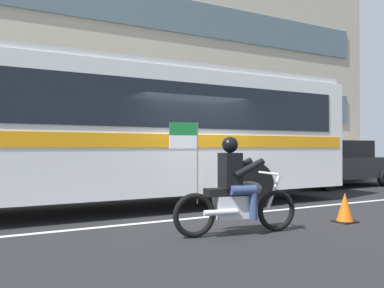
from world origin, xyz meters
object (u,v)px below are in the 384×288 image
transit_bus (87,125)px  traffic_cone (345,208)px  motorcycle_with_rider (236,193)px  fire_hydrant (229,172)px  parked_sedan_curbside (337,163)px

transit_bus → traffic_cone: (3.89, -3.52, -1.63)m
transit_bus → traffic_cone: bearing=-42.2°
transit_bus → motorcycle_with_rider: size_ratio=5.93×
transit_bus → fire_hydrant: 6.71m
motorcycle_with_rider → traffic_cone: bearing=-2.8°
motorcycle_with_rider → fire_hydrant: (4.29, 6.52, -0.15)m
parked_sedan_curbside → fire_hydrant: bearing=153.8°
motorcycle_with_rider → parked_sedan_curbside: (7.79, 4.79, 0.18)m
transit_bus → fire_hydrant: size_ratio=17.20×
fire_hydrant → traffic_cone: 6.91m
motorcycle_with_rider → fire_hydrant: 7.80m
parked_sedan_curbside → fire_hydrant: (-3.50, 1.73, -0.33)m
traffic_cone → parked_sedan_curbside: bearing=42.3°
parked_sedan_curbside → fire_hydrant: parked_sedan_curbside is taller
transit_bus → parked_sedan_curbside: transit_bus is taller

